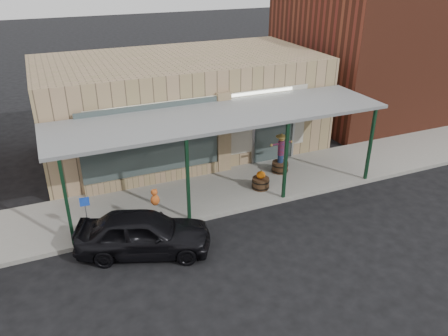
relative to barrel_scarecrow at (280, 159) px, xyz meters
name	(u,v)px	position (x,y,z in m)	size (l,w,h in m)	color
ground	(267,244)	(-2.72, -4.02, -0.71)	(120.00, 120.00, 0.00)	black
sidewalk	(222,190)	(-2.72, -0.42, -0.64)	(40.00, 3.20, 0.15)	gray
storefront	(182,105)	(-2.72, 4.15, 1.38)	(12.00, 6.25, 4.20)	tan
awning	(222,117)	(-2.72, -0.45, 2.30)	(12.00, 3.00, 3.04)	slate
block_buildings_near	(214,58)	(-0.72, 5.18, 3.05)	(61.00, 8.00, 8.00)	brown
barrel_scarecrow	(280,159)	(0.00, 0.00, 0.00)	(1.01, 0.72, 1.66)	#48311C
barrel_pumpkin	(261,182)	(-1.37, -0.94, -0.30)	(0.76, 0.76, 0.75)	#48311C
handicap_sign	(86,212)	(-7.72, -1.62, 0.33)	(0.29, 0.04, 1.39)	gray
parked_sedan	(144,233)	(-6.28, -2.86, -0.04)	(4.26, 2.87, 1.55)	black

